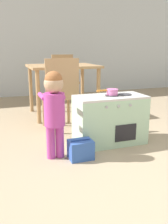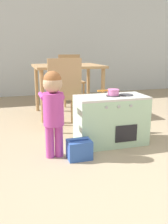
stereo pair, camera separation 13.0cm
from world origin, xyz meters
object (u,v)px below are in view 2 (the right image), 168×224
object	(u,v)px
play_kitchen	(111,120)
dining_chair_far	(71,78)
toy_pot	(113,92)
toy_basket	(79,149)
dining_chair_near	(63,93)
child_figure	(53,104)
dining_table	(68,72)

from	to	relation	value
play_kitchen	dining_chair_far	size ratio (longest dim) A/B	0.83
toy_pot	toy_basket	world-z (taller)	toy_pot
dining_chair_far	toy_basket	bearing A→B (deg)	78.17
dining_chair_near	play_kitchen	bearing A→B (deg)	-57.48
child_figure	dining_table	distance (m)	1.59
child_figure	toy_basket	distance (m)	0.49
dining_table	dining_chair_near	bearing A→B (deg)	-107.25
toy_basket	dining_table	xyz separation A→B (m)	(0.27, 1.62, 0.56)
toy_basket	dining_table	distance (m)	1.74
toy_basket	dining_chair_near	distance (m)	0.97
play_kitchen	dining_table	xyz separation A→B (m)	(-0.16, 1.34, 0.39)
child_figure	toy_basket	size ratio (longest dim) A/B	3.69
child_figure	play_kitchen	bearing A→B (deg)	14.98
dining_table	dining_chair_far	bearing A→B (deg)	72.95
toy_pot	toy_basket	distance (m)	0.71
dining_table	dining_chair_far	world-z (taller)	dining_chair_far
dining_chair_far	play_kitchen	bearing A→B (deg)	88.34
toy_pot	dining_chair_near	bearing A→B (deg)	123.47
toy_pot	dining_chair_near	distance (m)	0.73
toy_basket	dining_table	bearing A→B (deg)	80.54
toy_pot	child_figure	distance (m)	0.68
play_kitchen	dining_chair_near	distance (m)	0.75
play_kitchen	toy_basket	xyz separation A→B (m)	(-0.43, -0.28, -0.17)
child_figure	toy_basket	xyz separation A→B (m)	(0.21, -0.11, -0.42)
child_figure	dining_table	xyz separation A→B (m)	(0.48, 1.51, 0.14)
toy_basket	dining_chair_near	world-z (taller)	dining_chair_near
play_kitchen	dining_chair_near	size ratio (longest dim) A/B	0.83
child_figure	toy_basket	bearing A→B (deg)	-27.76
toy_pot	dining_chair_near	size ratio (longest dim) A/B	0.26
dining_chair_far	toy_pot	bearing A→B (deg)	88.73
toy_pot	dining_chair_near	world-z (taller)	dining_chair_near
child_figure	dining_chair_far	world-z (taller)	dining_chair_far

